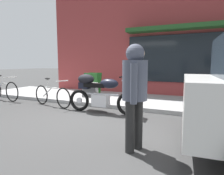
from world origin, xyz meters
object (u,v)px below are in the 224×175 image
(parked_bicycle, at_px, (52,95))
(sandwich_board_sign, at_px, (93,85))
(second_bicycle_by_cafe, at_px, (3,90))
(touring_motorcycle, at_px, (98,91))
(pedestrian_walking, at_px, (135,85))

(parked_bicycle, xyz_separation_m, sandwich_board_sign, (0.59, 1.61, 0.21))
(parked_bicycle, bearing_deg, second_bicycle_by_cafe, 178.76)
(sandwich_board_sign, bearing_deg, parked_bicycle, -110.20)
(sandwich_board_sign, distance_m, second_bicycle_by_cafe, 3.32)
(parked_bicycle, height_order, second_bicycle_by_cafe, second_bicycle_by_cafe)
(sandwich_board_sign, xyz_separation_m, second_bicycle_by_cafe, (-2.93, -1.56, -0.18))
(touring_motorcycle, bearing_deg, pedestrian_walking, -48.82)
(parked_bicycle, distance_m, pedestrian_walking, 3.95)
(touring_motorcycle, bearing_deg, sandwich_board_sign, 124.10)
(parked_bicycle, xyz_separation_m, pedestrian_walking, (3.37, -1.94, 0.67))
(parked_bicycle, bearing_deg, touring_motorcycle, -2.09)
(second_bicycle_by_cafe, bearing_deg, pedestrian_walking, -19.27)
(parked_bicycle, xyz_separation_m, second_bicycle_by_cafe, (-2.33, 0.05, 0.03))
(touring_motorcycle, distance_m, sandwich_board_sign, 2.02)
(pedestrian_walking, distance_m, sandwich_board_sign, 4.53)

